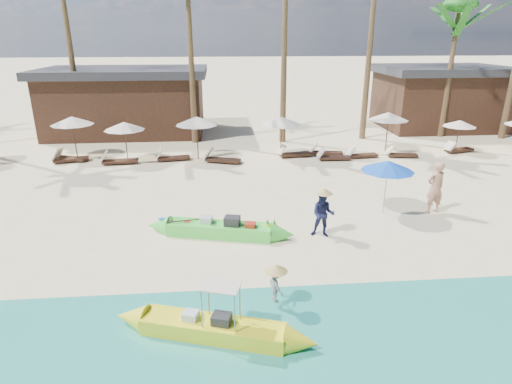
{
  "coord_description": "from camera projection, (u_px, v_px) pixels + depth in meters",
  "views": [
    {
      "loc": [
        -1.81,
        -12.32,
        6.43
      ],
      "look_at": [
        -0.57,
        2.0,
        1.09
      ],
      "focal_mm": 30.0,
      "sensor_mm": 36.0,
      "label": 1
    }
  ],
  "objects": [
    {
      "name": "lounger_3_right",
      "position": [
        69.0,
        157.0,
        22.9
      ],
      "size": [
        1.88,
        1.12,
        0.61
      ],
      "rotation": [
        0.0,
        0.0,
        -0.34
      ],
      "color": "#3D2519",
      "rests_on": "ground"
    },
    {
      "name": "lounger_6_right",
      "position": [
        325.0,
        152.0,
        23.95
      ],
      "size": [
        1.85,
        0.84,
        0.61
      ],
      "rotation": [
        0.0,
        0.0,
        -0.17
      ],
      "color": "#3D2519",
      "rests_on": "ground"
    },
    {
      "name": "lounger_7_right",
      "position": [
        361.0,
        154.0,
        23.46
      ],
      "size": [
        1.75,
        0.69,
        0.58
      ],
      "rotation": [
        0.0,
        0.0,
        0.1
      ],
      "color": "#3D2519",
      "rests_on": "ground"
    },
    {
      "name": "resort_parasol_5",
      "position": [
        197.0,
        121.0,
        22.63
      ],
      "size": [
        2.25,
        2.25,
        2.32
      ],
      "color": "#3D2519",
      "rests_on": "ground"
    },
    {
      "name": "wet_sand_strip",
      "position": [
        310.0,
        351.0,
        9.22
      ],
      "size": [
        240.0,
        4.5,
        0.01
      ],
      "primitive_type": "cube",
      "color": "tan",
      "rests_on": "ground"
    },
    {
      "name": "vendor_green",
      "position": [
        323.0,
        214.0,
        14.18
      ],
      "size": [
        0.92,
        0.81,
        1.59
      ],
      "primitive_type": "imported",
      "rotation": [
        0.0,
        0.0,
        -0.32
      ],
      "color": "#161A3E",
      "rests_on": "ground"
    },
    {
      "name": "resort_parasol_6",
      "position": [
        281.0,
        121.0,
        22.98
      ],
      "size": [
        2.17,
        2.17,
        2.24
      ],
      "color": "#3D2519",
      "rests_on": "ground"
    },
    {
      "name": "lounger_8_left",
      "position": [
        400.0,
        154.0,
        23.56
      ],
      "size": [
        1.75,
        0.79,
        0.57
      ],
      "rotation": [
        0.0,
        0.0,
        -0.17
      ],
      "color": "#3D2519",
      "rests_on": "ground"
    },
    {
      "name": "resort_parasol_3",
      "position": [
        72.0,
        121.0,
        22.83
      ],
      "size": [
        2.21,
        2.21,
        2.28
      ],
      "color": "#3D2519",
      "rests_on": "ground"
    },
    {
      "name": "blue_umbrella",
      "position": [
        388.0,
        166.0,
        15.61
      ],
      "size": [
        1.94,
        1.94,
        2.08
      ],
      "color": "#99999E",
      "rests_on": "ground"
    },
    {
      "name": "resort_parasol_8",
      "position": [
        460.0,
        123.0,
        24.09
      ],
      "size": [
        1.8,
        1.8,
        1.85
      ],
      "color": "#3D2519",
      "rests_on": "ground"
    },
    {
      "name": "green_canoe",
      "position": [
        219.0,
        229.0,
        14.39
      ],
      "size": [
        5.6,
        1.71,
        0.72
      ],
      "rotation": [
        0.0,
        0.0,
        -0.24
      ],
      "color": "#47DC43",
      "rests_on": "ground"
    },
    {
      "name": "resort_parasol_4",
      "position": [
        124.0,
        126.0,
        22.09
      ],
      "size": [
        2.09,
        2.09,
        2.15
      ],
      "color": "#3D2519",
      "rests_on": "ground"
    },
    {
      "name": "lounger_9_left",
      "position": [
        457.0,
        149.0,
        24.51
      ],
      "size": [
        1.87,
        1.01,
        0.61
      ],
      "rotation": [
        0.0,
        0.0,
        0.28
      ],
      "color": "#3D2519",
      "rests_on": "ground"
    },
    {
      "name": "yellow_canoe",
      "position": [
        213.0,
        328.0,
        9.58
      ],
      "size": [
        5.13,
        1.9,
        1.37
      ],
      "rotation": [
        0.0,
        0.0,
        -0.3
      ],
      "color": "yellow",
      "rests_on": "ground"
    },
    {
      "name": "resort_parasol_7",
      "position": [
        389.0,
        116.0,
        24.08
      ],
      "size": [
        2.21,
        2.21,
        2.28
      ],
      "color": "#3D2519",
      "rests_on": "ground"
    },
    {
      "name": "vendor_yellow",
      "position": [
        276.0,
        285.0,
        10.47
      ],
      "size": [
        0.52,
        0.67,
        0.91
      ],
      "primitive_type": "imported",
      "rotation": [
        0.0,
        0.0,
        1.93
      ],
      "color": "gray",
      "rests_on": "ground"
    },
    {
      "name": "pavilion_west",
      "position": [
        127.0,
        100.0,
        28.82
      ],
      "size": [
        10.8,
        6.6,
        4.3
      ],
      "color": "#3D2519",
      "rests_on": "ground"
    },
    {
      "name": "lounger_7_left",
      "position": [
        332.0,
        157.0,
        23.01
      ],
      "size": [
        1.76,
        0.57,
        0.59
      ],
      "rotation": [
        0.0,
        0.0,
        -0.02
      ],
      "color": "#3D2519",
      "rests_on": "ground"
    },
    {
      "name": "palm_6",
      "position": [
        457.0,
        23.0,
        26.03
      ],
      "size": [
        2.08,
        2.08,
        8.51
      ],
      "color": "brown",
      "rests_on": "ground"
    },
    {
      "name": "lounger_3_left",
      "position": [
        68.0,
        158.0,
        22.65
      ],
      "size": [
        1.95,
        1.07,
        0.63
      ],
      "rotation": [
        0.0,
        0.0,
        0.28
      ],
      "color": "#3D2519",
      "rests_on": "ground"
    },
    {
      "name": "lounger_4_right",
      "position": [
        171.0,
        157.0,
        22.92
      ],
      "size": [
        1.88,
        0.84,
        0.62
      ],
      "rotation": [
        0.0,
        0.0,
        0.16
      ],
      "color": "#3D2519",
      "rests_on": "ground"
    },
    {
      "name": "lounger_4_left",
      "position": [
        117.0,
        160.0,
        22.31
      ],
      "size": [
        1.95,
        0.74,
        0.65
      ],
      "rotation": [
        0.0,
        0.0,
        0.08
      ],
      "color": "#3D2519",
      "rests_on": "ground"
    },
    {
      "name": "tourist",
      "position": [
        435.0,
        188.0,
        16.01
      ],
      "size": [
        0.82,
        0.62,
        2.01
      ],
      "primitive_type": "imported",
      "rotation": [
        0.0,
        0.0,
        3.35
      ],
      "color": "tan",
      "rests_on": "ground"
    },
    {
      "name": "lounger_5_left",
      "position": [
        220.0,
        159.0,
        22.57
      ],
      "size": [
        2.02,
        1.19,
        0.66
      ],
      "rotation": [
        0.0,
        0.0,
        -0.33
      ],
      "color": "#3D2519",
      "rests_on": "ground"
    },
    {
      "name": "lounger_6_left",
      "position": [
        293.0,
        153.0,
        23.61
      ],
      "size": [
        1.95,
        0.87,
        0.64
      ],
      "rotation": [
        0.0,
        0.0,
        0.16
      ],
      "color": "#3D2519",
      "rests_on": "ground"
    },
    {
      "name": "ground",
      "position": [
        279.0,
        244.0,
        13.89
      ],
      "size": [
        240.0,
        240.0,
        0.0
      ],
      "primitive_type": "plane",
      "color": "beige",
      "rests_on": "ground"
    },
    {
      "name": "pavilion_east",
      "position": [
        440.0,
        96.0,
        30.6
      ],
      "size": [
        8.8,
        6.6,
        4.3
      ],
      "color": "#3D2519",
      "rests_on": "ground"
    }
  ]
}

